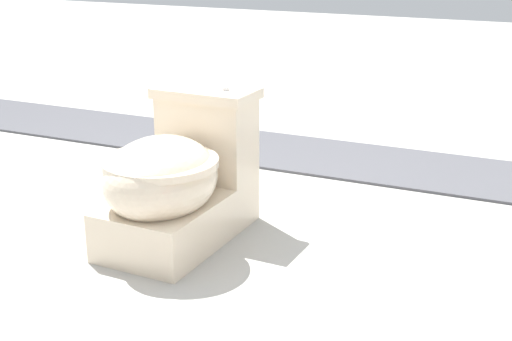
# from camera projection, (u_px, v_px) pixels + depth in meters

# --- Properties ---
(ground_plane) EXTENTS (14.00, 14.00, 0.00)m
(ground_plane) POSITION_uv_depth(u_px,v_px,m) (123.00, 240.00, 2.54)
(ground_plane) COLOR #A8A59E
(gravel_strip) EXTENTS (0.56, 8.00, 0.01)m
(gravel_strip) POSITION_uv_depth(u_px,v_px,m) (356.00, 161.00, 3.37)
(gravel_strip) COLOR #4C4C51
(gravel_strip) RESTS_ON ground
(toilet) EXTENTS (0.64, 0.40, 0.52)m
(toilet) POSITION_uv_depth(u_px,v_px,m) (177.00, 181.00, 2.47)
(toilet) COLOR beige
(toilet) RESTS_ON ground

